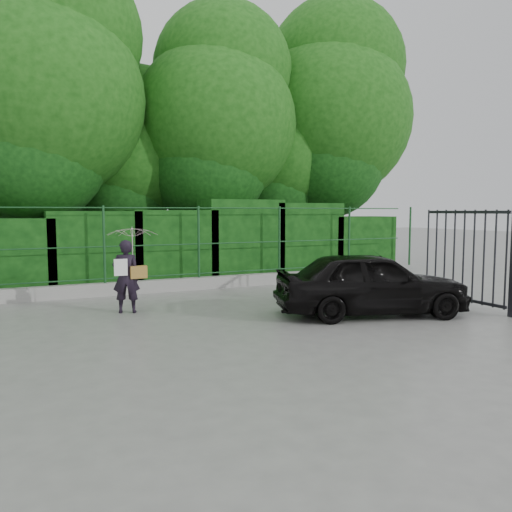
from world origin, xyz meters
name	(u,v)px	position (x,y,z in m)	size (l,w,h in m)	color
ground	(264,328)	(0.00, 0.00, 0.00)	(80.00, 80.00, 0.00)	gray
kerb	(184,284)	(0.00, 4.50, 0.15)	(14.00, 0.25, 0.30)	#9E9E99
fence	(192,242)	(0.22, 4.50, 1.20)	(14.13, 0.06, 1.80)	#184620
hedge	(171,247)	(-0.03, 5.50, 1.03)	(14.20, 1.20, 2.29)	black
trees	(186,125)	(1.14, 7.74, 4.62)	(17.10, 6.15, 8.08)	black
gate	(494,252)	(4.60, -0.72, 1.19)	(0.22, 2.33, 2.36)	#222228
woman	(131,255)	(-1.72, 2.34, 1.11)	(0.97, 0.99, 1.68)	black
car	(371,283)	(2.31, 0.10, 0.61)	(1.45, 3.60, 1.23)	black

